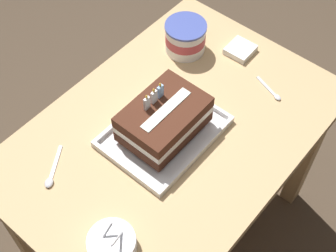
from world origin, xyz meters
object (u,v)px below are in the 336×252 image
birthday_cake (164,119)px  serving_spoon_near_tray (273,93)px  bowl_stack (112,244)px  napkin_pile (240,50)px  serving_spoon_by_bowls (51,177)px  ice_cream_tub (185,37)px  foil_tray (164,133)px

birthday_cake → serving_spoon_near_tray: 0.39m
bowl_stack → napkin_pile: size_ratio=1.37×
serving_spoon_near_tray → serving_spoon_by_bowls: size_ratio=0.89×
serving_spoon_near_tray → ice_cream_tub: bearing=94.4°
foil_tray → serving_spoon_near_tray: size_ratio=2.99×
serving_spoon_by_bowls → bowl_stack: bearing=-97.4°
bowl_stack → serving_spoon_by_bowls: 0.28m
birthday_cake → napkin_pile: bearing=3.3°
bowl_stack → serving_spoon_near_tray: 0.70m
ice_cream_tub → napkin_pile: bearing=-54.1°
serving_spoon_by_bowls → napkin_pile: napkin_pile is taller
bowl_stack → serving_spoon_near_tray: bearing=-2.5°
serving_spoon_near_tray → napkin_pile: (0.08, 0.19, 0.01)m
birthday_cake → serving_spoon_by_bowls: size_ratio=1.89×
foil_tray → serving_spoon_by_bowls: size_ratio=2.67×
foil_tray → ice_cream_tub: (0.32, 0.18, 0.05)m
serving_spoon_by_bowls → napkin_pile: size_ratio=1.41×
birthday_cake → serving_spoon_by_bowls: (-0.32, 0.14, -0.07)m
serving_spoon_near_tray → serving_spoon_by_bowls: serving_spoon_by_bowls is taller
foil_tray → bowl_stack: size_ratio=2.75×
serving_spoon_near_tray → serving_spoon_by_bowls: 0.74m
bowl_stack → ice_cream_tub: (0.68, 0.31, 0.03)m
ice_cream_tub → serving_spoon_by_bowls: 0.64m
ice_cream_tub → birthday_cake: bearing=-150.9°
foil_tray → ice_cream_tub: size_ratio=2.47×
birthday_cake → ice_cream_tub: size_ratio=1.75×
foil_tray → napkin_pile: foil_tray is taller
ice_cream_tub → napkin_pile: size_ratio=1.52×
foil_tray → napkin_pile: size_ratio=3.76×
ice_cream_tub → foil_tray: bearing=-150.9°
bowl_stack → ice_cream_tub: 0.75m
birthday_cake → serving_spoon_near_tray: bearing=-25.3°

